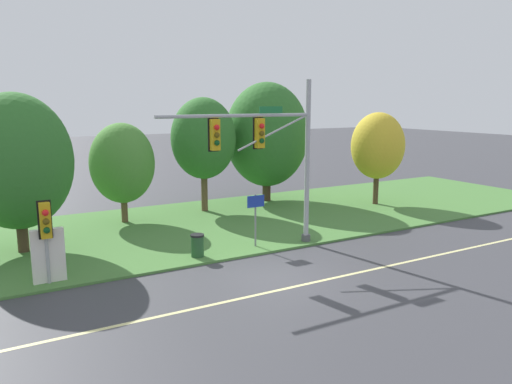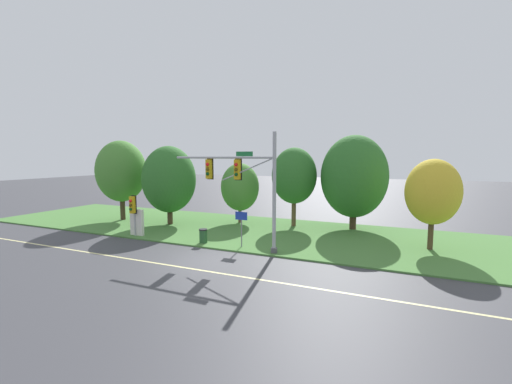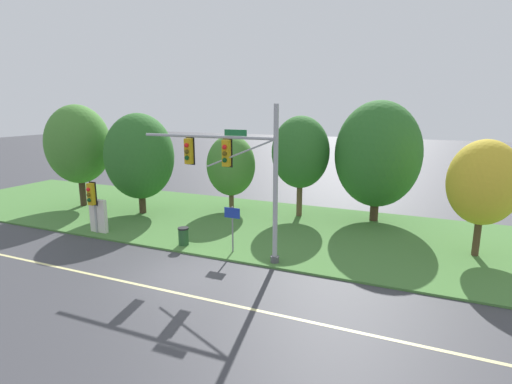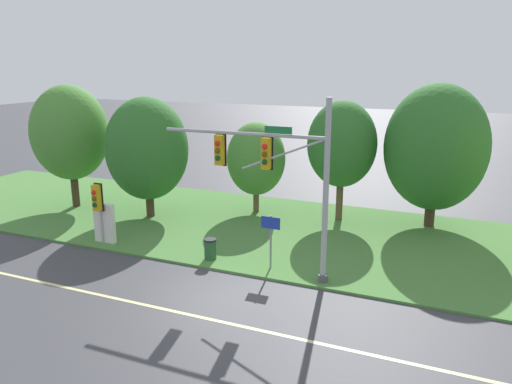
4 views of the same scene
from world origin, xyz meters
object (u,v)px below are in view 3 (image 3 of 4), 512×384
object	(u,v)px
tree_left_of_mast	(140,157)
tree_behind_signpost	(231,166)
pedestrian_signal_near_kerb	(92,197)
tree_right_far	(484,183)
traffic_signal_mast	(237,168)
info_kiosk	(98,216)
trash_bin	(183,236)
tree_mid_verge	(300,152)
route_sign_post	(232,222)
tree_nearest_road	(78,144)
tree_tall_centre	(378,154)

from	to	relation	value
tree_left_of_mast	tree_behind_signpost	bearing A→B (deg)	31.06
pedestrian_signal_near_kerb	tree_behind_signpost	world-z (taller)	tree_behind_signpost
tree_left_of_mast	tree_right_far	bearing A→B (deg)	0.21
traffic_signal_mast	info_kiosk	xyz separation A→B (m)	(-8.93, 0.25, -3.35)
traffic_signal_mast	trash_bin	world-z (taller)	traffic_signal_mast
pedestrian_signal_near_kerb	tree_right_far	bearing A→B (deg)	13.74
tree_left_of_mast	tree_right_far	xyz separation A→B (m)	(19.84, 0.07, -0.24)
tree_mid_verge	tree_right_far	size ratio (longest dim) A/B	1.16
pedestrian_signal_near_kerb	route_sign_post	xyz separation A→B (m)	(8.48, 0.50, -0.58)
traffic_signal_mast	tree_nearest_road	xyz separation A→B (m)	(-14.63, 4.54, 0.11)
tree_left_of_mast	info_kiosk	bearing A→B (deg)	-84.19
tree_left_of_mast	trash_bin	xyz separation A→B (m)	(6.08, -4.29, -3.34)
tree_mid_verge	trash_bin	world-z (taller)	tree_mid_verge
tree_behind_signpost	tree_mid_verge	distance (m)	4.89
tree_nearest_road	tree_behind_signpost	xyz separation A→B (m)	(10.39, 3.17, -1.31)
tree_behind_signpost	tree_mid_verge	size ratio (longest dim) A/B	0.80
tree_behind_signpost	info_kiosk	size ratio (longest dim) A/B	2.72
tree_left_of_mast	tree_behind_signpost	xyz separation A→B (m)	(5.14, 3.09, -0.72)
info_kiosk	tree_nearest_road	bearing A→B (deg)	143.04
tree_left_of_mast	tree_tall_centre	world-z (taller)	tree_tall_centre
route_sign_post	tree_tall_centre	distance (m)	10.55
tree_behind_signpost	tree_tall_centre	distance (m)	9.55
tree_mid_verge	info_kiosk	distance (m)	12.71
tree_left_of_mast	route_sign_post	bearing A→B (deg)	-25.22
tree_mid_verge	info_kiosk	xyz separation A→B (m)	(-9.45, -7.88, -3.22)
traffic_signal_mast	tree_behind_signpost	xyz separation A→B (m)	(-4.24, 7.71, -1.20)
tree_behind_signpost	info_kiosk	world-z (taller)	tree_behind_signpost
route_sign_post	tree_right_far	distance (m)	11.94
tree_behind_signpost	info_kiosk	distance (m)	9.07
traffic_signal_mast	tree_left_of_mast	bearing A→B (deg)	153.79
info_kiosk	trash_bin	size ratio (longest dim) A/B	2.04
tree_tall_centre	trash_bin	bearing A→B (deg)	-134.53
tree_mid_verge	tree_behind_signpost	bearing A→B (deg)	-174.92
tree_left_of_mast	pedestrian_signal_near_kerb	bearing A→B (deg)	-85.14
tree_right_far	trash_bin	bearing A→B (deg)	-162.41
tree_nearest_road	tree_left_of_mast	distance (m)	5.29
tree_behind_signpost	tree_right_far	size ratio (longest dim) A/B	0.92
tree_nearest_road	tree_tall_centre	size ratio (longest dim) A/B	0.97
tree_nearest_road	tree_tall_centre	xyz separation A→B (m)	(19.80, 4.39, -0.23)
tree_tall_centre	route_sign_post	bearing A→B (deg)	-123.73
tree_left_of_mast	tree_mid_verge	world-z (taller)	tree_left_of_mast
tree_mid_verge	tree_right_far	bearing A→B (deg)	-19.07
tree_nearest_road	tree_right_far	size ratio (longest dim) A/B	1.28
route_sign_post	tree_right_far	size ratio (longest dim) A/B	0.41
traffic_signal_mast	info_kiosk	distance (m)	9.54
traffic_signal_mast	tree_tall_centre	distance (m)	10.32
tree_mid_verge	tree_tall_centre	xyz separation A→B (m)	(4.66, 0.80, 0.01)
traffic_signal_mast	tree_left_of_mast	size ratio (longest dim) A/B	1.08
tree_right_far	tree_tall_centre	bearing A→B (deg)	141.31
pedestrian_signal_near_kerb	info_kiosk	distance (m)	1.22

